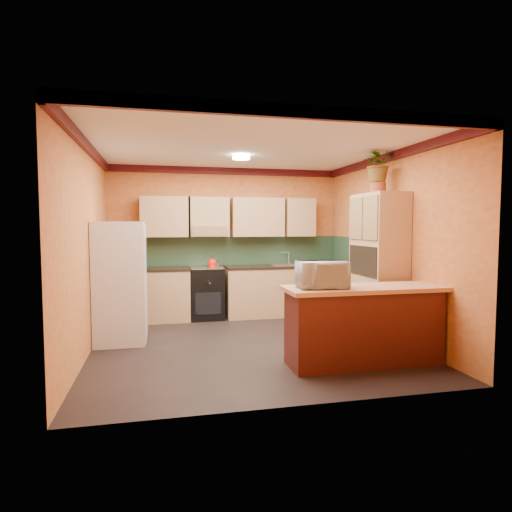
{
  "coord_description": "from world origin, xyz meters",
  "views": [
    {
      "loc": [
        -1.18,
        -5.72,
        1.64
      ],
      "look_at": [
        0.19,
        0.45,
        1.2
      ],
      "focal_mm": 30.0,
      "sensor_mm": 36.0,
      "label": 1
    }
  ],
  "objects": [
    {
      "name": "sink",
      "position": [
        0.99,
        1.8,
        0.94
      ],
      "size": [
        0.48,
        0.4,
        0.03
      ],
      "primitive_type": "cube",
      "color": "silver",
      "rests_on": "countertop_back"
    },
    {
      "name": "fridge",
      "position": [
        -1.75,
        0.49,
        0.85
      ],
      "size": [
        0.68,
        0.66,
        1.7
      ],
      "primitive_type": "cube",
      "color": "silver",
      "rests_on": "ground"
    },
    {
      "name": "room_shell",
      "position": [
        0.02,
        0.28,
        2.09
      ],
      "size": [
        4.24,
        4.24,
        2.72
      ],
      "color": "black",
      "rests_on": "ground"
    },
    {
      "name": "breakfast_bar",
      "position": [
        1.15,
        -1.12,
        0.44
      ],
      "size": [
        1.8,
        0.55,
        0.88
      ],
      "primitive_type": "cube",
      "color": "#511E13",
      "rests_on": "ground"
    },
    {
      "name": "bar_top",
      "position": [
        1.15,
        -1.12,
        0.91
      ],
      "size": [
        1.9,
        0.65,
        0.05
      ],
      "primitive_type": "cube",
      "color": "tan",
      "rests_on": "breakfast_bar"
    },
    {
      "name": "pantry",
      "position": [
        1.85,
        -0.16,
        1.05
      ],
      "size": [
        0.48,
        0.9,
        2.1
      ],
      "primitive_type": "cube",
      "color": "tan",
      "rests_on": "ground"
    },
    {
      "name": "countertop_back",
      "position": [
        0.22,
        1.8,
        0.9
      ],
      "size": [
        3.65,
        0.62,
        0.04
      ],
      "primitive_type": "cube",
      "color": "black",
      "rests_on": "base_cabinets_back"
    },
    {
      "name": "stove",
      "position": [
        -0.41,
        1.8,
        0.46
      ],
      "size": [
        0.58,
        0.58,
        0.91
      ],
      "primitive_type": "cube",
      "color": "black",
      "rests_on": "ground"
    },
    {
      "name": "fern_pot",
      "position": [
        1.85,
        -0.11,
        2.18
      ],
      "size": [
        0.22,
        0.22,
        0.16
      ],
      "primitive_type": "cylinder",
      "color": "#983C24",
      "rests_on": "pantry"
    },
    {
      "name": "microwave",
      "position": [
        0.62,
        -1.12,
        1.08
      ],
      "size": [
        0.58,
        0.42,
        0.31
      ],
      "primitive_type": "imported",
      "rotation": [
        0.0,
        0.0,
        -0.07
      ],
      "color": "silver",
      "rests_on": "bar_top"
    },
    {
      "name": "countertop_right",
      "position": [
        1.8,
        0.98,
        0.9
      ],
      "size": [
        0.62,
        0.8,
        0.04
      ],
      "primitive_type": "cube",
      "color": "black",
      "rests_on": "base_cabinets_right"
    },
    {
      "name": "kettle",
      "position": [
        -0.31,
        1.75,
        1.0
      ],
      "size": [
        0.19,
        0.19,
        0.18
      ],
      "primitive_type": null,
      "rotation": [
        0.0,
        0.0,
        -0.12
      ],
      "color": "red",
      "rests_on": "stove"
    },
    {
      "name": "fern",
      "position": [
        1.85,
        -0.11,
        2.52
      ],
      "size": [
        0.56,
        0.51,
        0.52
      ],
      "primitive_type": "imported",
      "rotation": [
        0.0,
        0.0,
        0.26
      ],
      "color": "tan",
      "rests_on": "fern_pot"
    },
    {
      "name": "base_cabinets_right",
      "position": [
        1.8,
        0.98,
        0.44
      ],
      "size": [
        0.6,
        0.8,
        0.88
      ],
      "primitive_type": "cube",
      "color": "tan",
      "rests_on": "ground"
    },
    {
      "name": "base_cabinets_back",
      "position": [
        0.22,
        1.8,
        0.44
      ],
      "size": [
        3.65,
        0.6,
        0.88
      ],
      "primitive_type": "cube",
      "color": "tan",
      "rests_on": "ground"
    }
  ]
}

